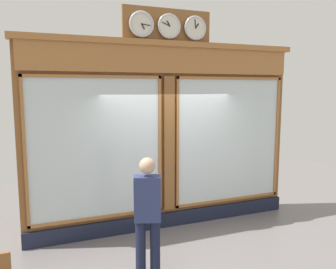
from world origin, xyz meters
TOP-DOWN VIEW (x-y plane):
  - shop_facade at (0.00, -0.13)m, footprint 5.24×0.42m
  - pedestrian at (0.91, 1.53)m, footprint 0.41×0.33m

SIDE VIEW (x-z plane):
  - pedestrian at x=0.91m, z-range 0.09..1.78m
  - shop_facade at x=0.00m, z-range -0.26..3.74m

